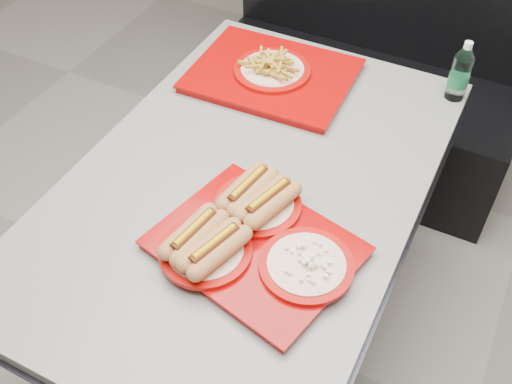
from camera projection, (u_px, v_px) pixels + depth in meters
The scene contains 6 objects.
ground at pixel (250, 325), 2.16m from camera, with size 6.00×6.00×0.00m, color gray.
diner_table at pixel (248, 218), 1.74m from camera, with size 0.92×1.42×0.75m.
booth_bench at pixel (366, 75), 2.55m from camera, with size 1.30×0.57×1.35m.
tray_near at pixel (250, 236), 1.43m from camera, with size 0.52×0.45×0.10m.
tray_far at pixel (272, 72), 1.91m from camera, with size 0.52×0.41×0.10m.
water_bottle at pixel (460, 74), 1.81m from camera, with size 0.06×0.06×0.20m.
Camera 1 is at (0.54, -1.02, 1.89)m, focal length 42.00 mm.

